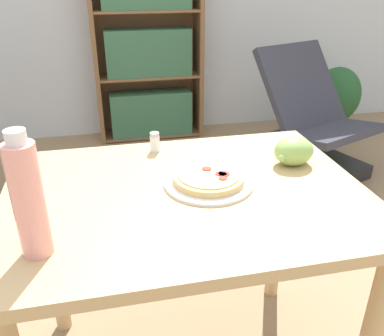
{
  "coord_description": "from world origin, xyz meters",
  "views": [
    {
      "loc": [
        -0.22,
        -0.98,
        1.36
      ],
      "look_at": [
        0.01,
        0.05,
        0.84
      ],
      "focal_mm": 38.0,
      "sensor_mm": 36.0,
      "label": 1
    }
  ],
  "objects": [
    {
      "name": "dining_table",
      "position": [
        -0.02,
        0.03,
        0.65
      ],
      "size": [
        1.05,
        0.77,
        0.78
      ],
      "color": "tan",
      "rests_on": "ground_plane"
    },
    {
      "name": "drink_bottle",
      "position": [
        -0.4,
        -0.18,
        0.92
      ],
      "size": [
        0.07,
        0.07,
        0.3
      ],
      "color": "pink",
      "rests_on": "dining_table"
    },
    {
      "name": "pizza_on_plate",
      "position": [
        0.06,
        0.06,
        0.79
      ],
      "size": [
        0.27,
        0.27,
        0.04
      ],
      "color": "white",
      "rests_on": "dining_table"
    },
    {
      "name": "potted_plant_floor",
      "position": [
        1.76,
        2.14,
        0.32
      ],
      "size": [
        0.43,
        0.36,
        0.61
      ],
      "color": "#8E5B42",
      "rests_on": "ground_plane"
    },
    {
      "name": "lounge_chair_far",
      "position": [
        1.21,
        1.48,
        0.29
      ],
      "size": [
        0.82,
        0.93,
        0.88
      ],
      "rotation": [
        0.0,
        0.0,
        0.38
      ],
      "color": "black",
      "rests_on": "ground_plane"
    },
    {
      "name": "grape_bunch",
      "position": [
        0.36,
        0.13,
        0.83
      ],
      "size": [
        0.13,
        0.1,
        0.09
      ],
      "color": "#93BC5B",
      "rests_on": "dining_table"
    },
    {
      "name": "salt_shaker",
      "position": [
        -0.07,
        0.33,
        0.81
      ],
      "size": [
        0.03,
        0.03,
        0.07
      ],
      "color": "white",
      "rests_on": "dining_table"
    },
    {
      "name": "bookshelf",
      "position": [
        0.16,
        2.45,
        0.76
      ],
      "size": [
        0.9,
        0.28,
        1.6
      ],
      "color": "brown",
      "rests_on": "ground_plane"
    }
  ]
}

